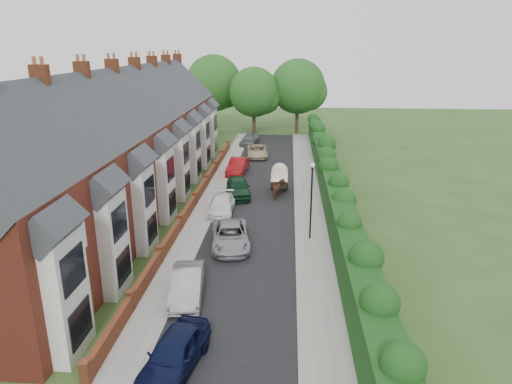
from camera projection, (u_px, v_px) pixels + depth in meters
ground at (253, 267)px, 26.00m from camera, size 140.00×140.00×0.00m
road at (257, 203)px, 36.47m from camera, size 6.00×58.00×0.02m
pavement_hedge_side at (309, 203)px, 36.17m from camera, size 2.20×58.00×0.12m
pavement_house_side at (210, 201)px, 36.72m from camera, size 1.70×58.00×0.12m
kerb_hedge_side at (295, 203)px, 36.24m from camera, size 0.18×58.00×0.13m
kerb_house_side at (220, 201)px, 36.66m from camera, size 0.18×58.00×0.13m
hedge at (333, 185)px, 35.57m from camera, size 2.10×58.00×2.85m
terrace_row at (121, 149)px, 34.84m from camera, size 9.05×40.50×11.50m
garden_wall_row at (195, 200)px, 35.71m from camera, size 0.35×40.35×1.10m
lamppost at (312, 192)px, 28.54m from camera, size 0.32×0.32×5.16m
tree_far_left at (256, 93)px, 62.45m from camera, size 7.14×6.80×9.29m
tree_far_right at (300, 88)px, 63.75m from camera, size 7.98×7.60×10.31m
tree_far_back at (217, 85)px, 65.43m from camera, size 8.40×8.00×10.82m
car_navy at (175, 353)px, 17.56m from camera, size 2.49×4.58×1.48m
car_silver_a at (187, 285)px, 22.65m from camera, size 2.02×4.42×1.40m
car_silver_b at (230, 236)px, 28.44m from camera, size 3.03×5.28×1.39m
car_white at (222, 205)px, 34.02m from camera, size 1.91×4.46×1.28m
car_green at (238, 187)px, 37.86m from camera, size 2.63×4.86×1.57m
car_red at (238, 166)px, 44.55m from camera, size 1.97×4.70×1.51m
car_beige at (257, 151)px, 51.24m from camera, size 2.65×4.96×1.33m
car_grey at (250, 140)px, 57.32m from camera, size 2.50×4.81×1.33m
horse at (279, 190)px, 37.29m from camera, size 1.21×1.94×1.52m
horse_cart at (279, 176)px, 38.95m from camera, size 1.49×3.29×2.38m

